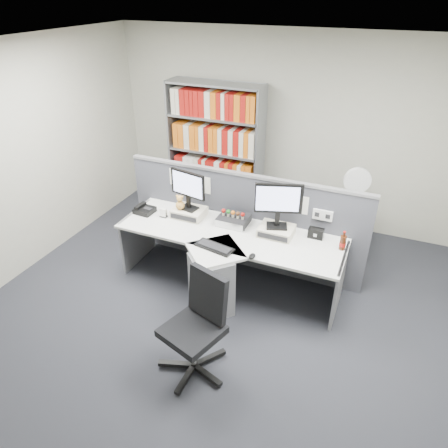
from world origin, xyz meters
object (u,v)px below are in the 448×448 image
at_px(monitor_left, 188,187).
at_px(shelving_unit, 216,153).
at_px(desk_phone, 144,210).
at_px(desk, 222,262).
at_px(desktop_pc, 233,220).
at_px(keyboard, 215,247).
at_px(mouse, 252,256).
at_px(speaker, 316,233).
at_px(desk_calendar, 163,213).
at_px(desk_fan, 357,183).
at_px(filing_cabinet, 348,232).
at_px(monitor_right, 278,202).
at_px(office_chair, 198,323).
at_px(cola_bottle, 343,243).

distance_m(monitor_left, shelving_unit, 1.50).
xyz_separation_m(monitor_left, desk_phone, (-0.55, -0.14, -0.35)).
height_order(desk, desktop_pc, desktop_pc).
height_order(desk, desk_phone, desk_phone).
bearing_deg(monitor_left, keyboard, -42.44).
xyz_separation_m(mouse, speaker, (0.52, 0.65, 0.04)).
distance_m(desk_calendar, shelving_unit, 1.62).
xyz_separation_m(mouse, desk_fan, (0.80, 1.55, 0.31)).
bearing_deg(filing_cabinet, speaker, -107.08).
height_order(desk, filing_cabinet, desk).
xyz_separation_m(desk, mouse, (0.40, -0.15, 0.28)).
xyz_separation_m(desk_phone, shelving_unit, (0.25, 1.60, 0.22)).
bearing_deg(filing_cabinet, shelving_unit, 167.93).
bearing_deg(desk, desk_phone, 167.85).
xyz_separation_m(monitor_right, office_chair, (-0.28, -1.43, -0.60)).
xyz_separation_m(monitor_right, desk_phone, (-1.65, -0.14, -0.38)).
height_order(desk, mouse, mouse).
xyz_separation_m(desk, speaker, (0.92, 0.50, 0.32)).
height_order(desk, desk_fan, desk_fan).
bearing_deg(cola_bottle, mouse, -147.61).
height_order(monitor_right, desk_fan, monitor_right).
bearing_deg(mouse, filing_cabinet, 62.85).
distance_m(desk_phone, desk_fan, 2.63).
bearing_deg(cola_bottle, monitor_right, 179.00).
bearing_deg(keyboard, monitor_right, 45.02).
height_order(shelving_unit, desk_fan, shelving_unit).
distance_m(desk, office_chair, 1.07).
xyz_separation_m(keyboard, desk_phone, (-1.12, 0.39, 0.02)).
distance_m(keyboard, desk_fan, 1.99).
height_order(monitor_left, mouse, monitor_left).
distance_m(cola_bottle, office_chair, 1.77).
relative_size(desk_phone, shelving_unit, 0.12).
xyz_separation_m(speaker, filing_cabinet, (0.28, 0.90, -0.43)).
xyz_separation_m(desk, keyboard, (-0.03, -0.14, 0.28)).
bearing_deg(monitor_left, filing_cabinet, 29.44).
bearing_deg(desk, desk_fan, 49.39).
relative_size(desktop_pc, desk_fan, 0.63).
distance_m(desktop_pc, cola_bottle, 1.27).
distance_m(desktop_pc, mouse, 0.73).
xyz_separation_m(desk_phone, desk_calendar, (0.27, -0.00, 0.01)).
relative_size(desk_phone, cola_bottle, 1.09).
bearing_deg(desk, desk_calendar, 164.42).
bearing_deg(desktop_pc, mouse, -52.79).
xyz_separation_m(desk_calendar, speaker, (1.80, 0.25, 0.01)).
bearing_deg(filing_cabinet, desk_calendar, -150.93).
bearing_deg(speaker, cola_bottle, -21.98).
bearing_deg(desk_calendar, desk, -15.58).
bearing_deg(filing_cabinet, desk_phone, -153.90).
xyz_separation_m(shelving_unit, desk_fan, (2.10, -0.45, 0.07)).
relative_size(desktop_pc, filing_cabinet, 0.50).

